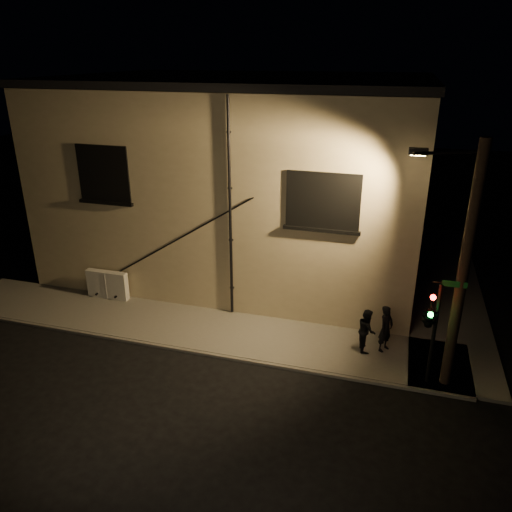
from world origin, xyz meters
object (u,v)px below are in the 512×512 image
(traffic_signal, at_px, (430,316))
(streetlamp_pole, at_px, (461,266))
(pedestrian_a, at_px, (386,329))
(pedestrian_b, at_px, (367,330))
(utility_cabinet, at_px, (108,285))

(traffic_signal, height_order, streetlamp_pole, streetlamp_pole)
(pedestrian_a, bearing_deg, pedestrian_b, 134.63)
(pedestrian_a, relative_size, traffic_signal, 0.48)
(traffic_signal, bearing_deg, pedestrian_b, 141.86)
(utility_cabinet, distance_m, pedestrian_a, 11.45)
(pedestrian_a, height_order, streetlamp_pole, streetlamp_pole)
(streetlamp_pole, bearing_deg, traffic_signal, -155.34)
(utility_cabinet, xyz_separation_m, traffic_signal, (12.61, -2.44, 1.78))
(pedestrian_b, distance_m, streetlamp_pole, 4.19)
(pedestrian_a, xyz_separation_m, streetlamp_pole, (1.87, -1.29, 3.10))
(pedestrian_a, bearing_deg, traffic_signal, -112.29)
(utility_cabinet, bearing_deg, streetlamp_pole, -9.11)
(traffic_signal, xyz_separation_m, streetlamp_pole, (0.67, 0.31, 1.57))
(pedestrian_b, xyz_separation_m, streetlamp_pole, (2.50, -1.13, 3.17))
(pedestrian_a, distance_m, traffic_signal, 2.52)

